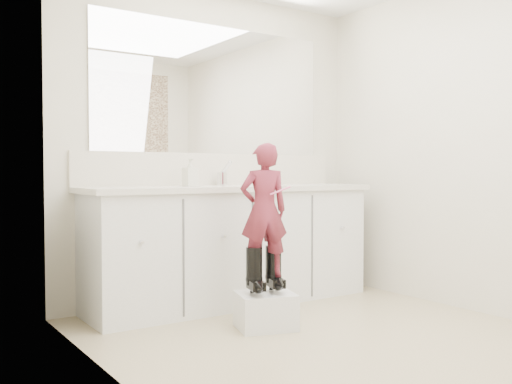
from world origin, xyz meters
TOP-DOWN VIEW (x-y plane):
  - floor at (0.00, 0.00)m, footprint 3.00×3.00m
  - wall_back at (0.00, 1.50)m, footprint 2.60×0.00m
  - wall_left at (-1.30, 0.00)m, footprint 0.00×3.00m
  - wall_right at (1.30, 0.00)m, footprint 0.00×3.00m
  - vanity_cabinet at (0.00, 1.23)m, footprint 2.20×0.55m
  - countertop at (0.00, 1.21)m, footprint 2.28×0.58m
  - backsplash at (0.00, 1.49)m, footprint 2.28×0.03m
  - mirror at (0.00, 1.49)m, footprint 2.00×0.02m
  - faucet at (0.00, 1.38)m, footprint 0.08×0.08m
  - cup at (0.42, 1.29)m, footprint 0.11×0.11m
  - soap_bottle at (-0.34, 1.25)m, footprint 0.09×0.10m
  - step_stool at (-0.19, 0.51)m, footprint 0.43×0.39m
  - boot_left at (-0.27, 0.53)m, footprint 0.16×0.22m
  - boot_right at (-0.12, 0.53)m, footprint 0.16×0.22m
  - toddler at (-0.19, 0.53)m, footprint 0.36×0.29m
  - toothbrush at (-0.12, 0.45)m, footprint 0.13×0.05m

SIDE VIEW (x-z plane):
  - floor at x=0.00m, z-range 0.00..0.00m
  - step_stool at x=-0.19m, z-range 0.00..0.23m
  - boot_left at x=-0.27m, z-range 0.23..0.52m
  - boot_right at x=-0.12m, z-range 0.23..0.52m
  - vanity_cabinet at x=0.00m, z-range 0.00..0.85m
  - toddler at x=-0.19m, z-range 0.33..1.17m
  - countertop at x=0.00m, z-range 0.85..0.89m
  - toothbrush at x=-0.12m, z-range 0.85..0.91m
  - cup at x=0.42m, z-range 0.89..0.99m
  - faucet at x=0.00m, z-range 0.89..0.99m
  - soap_bottle at x=-0.34m, z-range 0.89..1.09m
  - backsplash at x=0.00m, z-range 0.89..1.14m
  - wall_back at x=0.00m, z-range -0.10..2.50m
  - wall_left at x=-1.30m, z-range -0.30..2.70m
  - wall_right at x=1.30m, z-range -0.30..2.70m
  - mirror at x=0.00m, z-range 1.14..2.14m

